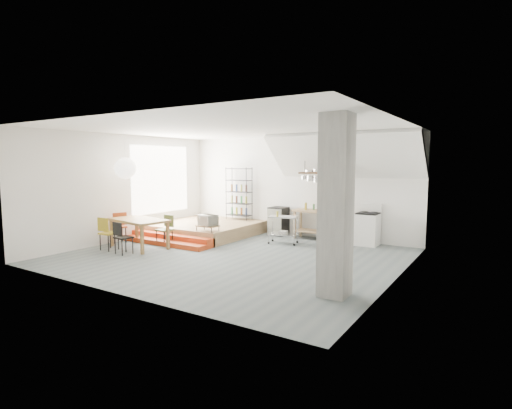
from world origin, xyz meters
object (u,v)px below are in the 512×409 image
Objects in this scene: dining_table at (139,222)px; rolling_cart at (283,226)px; mini_fridge at (278,221)px; stove at (368,229)px.

rolling_cart is at bearing 49.32° from dining_table.
rolling_cart reaches higher than dining_table.
stove is at bearing -0.86° from mini_fridge.
dining_table is at bearing -152.94° from rolling_cart.
dining_table is at bearing -144.60° from stove.
stove reaches higher than dining_table.
mini_fridge is (-0.79, 1.15, -0.07)m from rolling_cart.
stove reaches higher than rolling_cart.
mini_fridge reaches higher than dining_table.
stove is 6.45m from dining_table.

